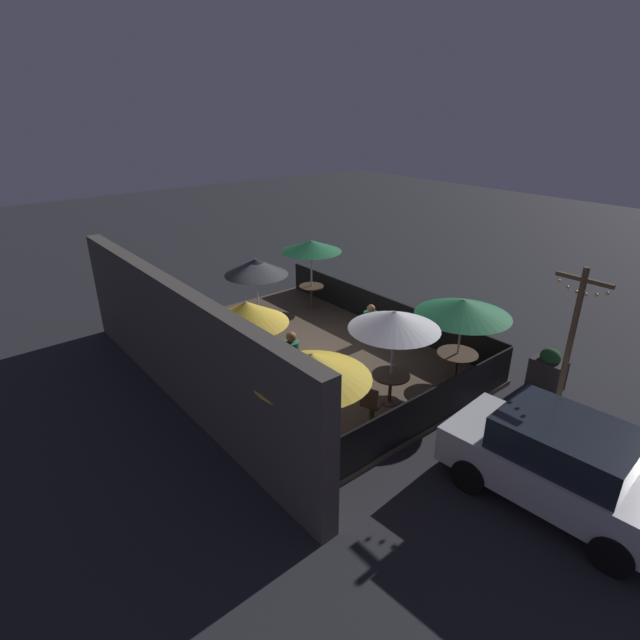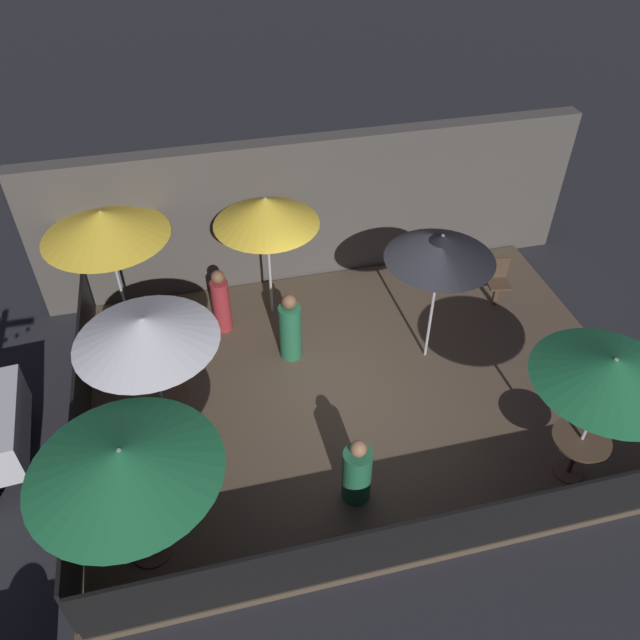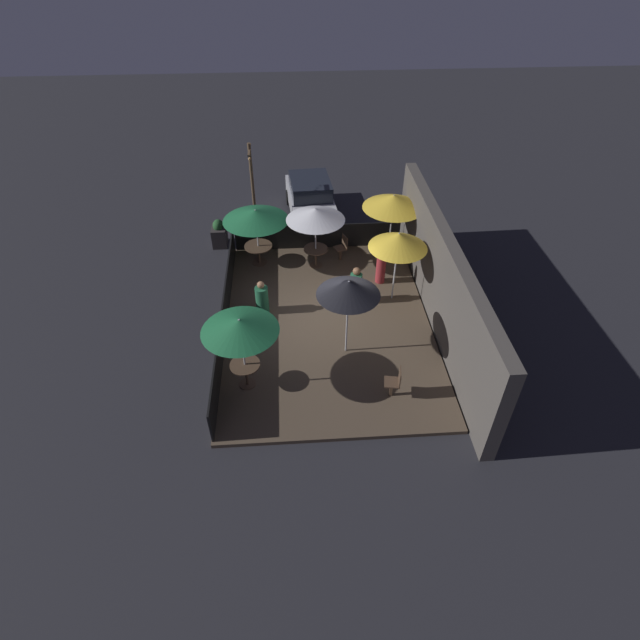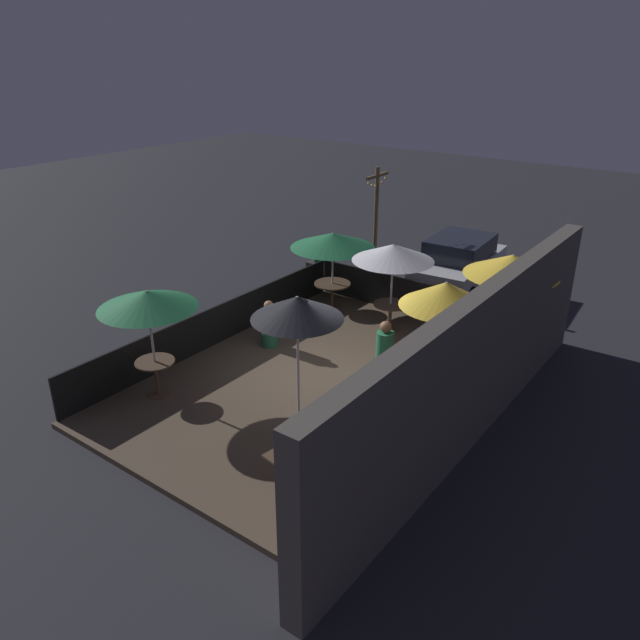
{
  "view_description": "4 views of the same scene",
  "coord_description": "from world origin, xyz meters",
  "px_view_note": "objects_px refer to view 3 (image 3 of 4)",
  "views": [
    {
      "loc": [
        -9.66,
        7.28,
        6.43
      ],
      "look_at": [
        -0.42,
        -0.35,
        1.19
      ],
      "focal_mm": 28.0,
      "sensor_mm": 36.0,
      "label": 1
    },
    {
      "loc": [
        -2.32,
        -6.77,
        7.75
      ],
      "look_at": [
        -0.57,
        0.46,
        1.29
      ],
      "focal_mm": 35.0,
      "sensor_mm": 36.0,
      "label": 2
    },
    {
      "loc": [
        11.79,
        -1.02,
        10.21
      ],
      "look_at": [
        0.89,
        -0.28,
        0.96
      ],
      "focal_mm": 28.0,
      "sensor_mm": 36.0,
      "label": 3
    },
    {
      "loc": [
        9.44,
        6.99,
        6.78
      ],
      "look_at": [
        -0.62,
        -0.48,
        1.2
      ],
      "focal_mm": 35.0,
      "sensor_mm": 36.0,
      "label": 4
    }
  ],
  "objects_px": {
    "patio_umbrella_5": "(349,288)",
    "dining_table_0": "(246,368)",
    "patron_2": "(262,299)",
    "dining_table_2": "(316,252)",
    "patio_umbrella_1": "(255,215)",
    "patron_0": "(381,267)",
    "parked_car_0": "(310,197)",
    "patio_umbrella_3": "(393,201)",
    "patio_umbrella_0": "(240,325)",
    "patio_umbrella_2": "(316,214)",
    "planter_box": "(219,234)",
    "patio_chair_0": "(342,247)",
    "patio_chair_1": "(395,382)",
    "patron_1": "(356,287)",
    "patio_umbrella_4": "(398,240)",
    "light_post": "(252,184)",
    "dining_table_1": "(259,249)"
  },
  "relations": [
    {
      "from": "patio_umbrella_1",
      "to": "planter_box",
      "type": "relative_size",
      "value": 2.14
    },
    {
      "from": "parked_car_0",
      "to": "patio_chair_0",
      "type": "bearing_deg",
      "value": 10.53
    },
    {
      "from": "planter_box",
      "to": "light_post",
      "type": "relative_size",
      "value": 0.29
    },
    {
      "from": "patio_umbrella_5",
      "to": "dining_table_0",
      "type": "xyz_separation_m",
      "value": [
        1.14,
        -2.8,
        -1.66
      ]
    },
    {
      "from": "patio_umbrella_2",
      "to": "patio_chair_1",
      "type": "relative_size",
      "value": 2.37
    },
    {
      "from": "patio_umbrella_2",
      "to": "dining_table_2",
      "type": "xyz_separation_m",
      "value": [
        0.0,
        0.0,
        -1.48
      ]
    },
    {
      "from": "patio_umbrella_4",
      "to": "patio_umbrella_3",
      "type": "bearing_deg",
      "value": 172.85
    },
    {
      "from": "patio_umbrella_4",
      "to": "dining_table_0",
      "type": "xyz_separation_m",
      "value": [
        3.54,
        -4.59,
        -1.58
      ]
    },
    {
      "from": "patio_umbrella_0",
      "to": "patio_umbrella_5",
      "type": "bearing_deg",
      "value": 112.19
    },
    {
      "from": "dining_table_0",
      "to": "light_post",
      "type": "xyz_separation_m",
      "value": [
        -8.38,
        -0.0,
        1.28
      ]
    },
    {
      "from": "patio_chair_1",
      "to": "patron_2",
      "type": "bearing_deg",
      "value": -37.44
    },
    {
      "from": "patron_1",
      "to": "dining_table_0",
      "type": "bearing_deg",
      "value": -41.83
    },
    {
      "from": "patron_2",
      "to": "parked_car_0",
      "type": "bearing_deg",
      "value": 49.64
    },
    {
      "from": "patio_chair_0",
      "to": "light_post",
      "type": "bearing_deg",
      "value": -57.11
    },
    {
      "from": "patron_2",
      "to": "dining_table_2",
      "type": "bearing_deg",
      "value": 29.45
    },
    {
      "from": "dining_table_1",
      "to": "light_post",
      "type": "xyz_separation_m",
      "value": [
        -2.44,
        -0.19,
        1.32
      ]
    },
    {
      "from": "patron_1",
      "to": "parked_car_0",
      "type": "relative_size",
      "value": 0.34
    },
    {
      "from": "patio_chair_0",
      "to": "light_post",
      "type": "xyz_separation_m",
      "value": [
        -2.41,
        -3.17,
        1.37
      ]
    },
    {
      "from": "patio_umbrella_0",
      "to": "light_post",
      "type": "distance_m",
      "value": 8.38
    },
    {
      "from": "patio_umbrella_1",
      "to": "patron_0",
      "type": "xyz_separation_m",
      "value": [
        1.45,
        4.16,
        -1.32
      ]
    },
    {
      "from": "light_post",
      "to": "patio_umbrella_2",
      "type": "bearing_deg",
      "value": 38.65
    },
    {
      "from": "patio_umbrella_1",
      "to": "patio_chair_1",
      "type": "bearing_deg",
      "value": 29.23
    },
    {
      "from": "patio_umbrella_4",
      "to": "parked_car_0",
      "type": "distance_m",
      "value": 6.59
    },
    {
      "from": "patio_umbrella_3",
      "to": "patio_umbrella_5",
      "type": "xyz_separation_m",
      "value": [
        5.04,
        -2.12,
        0.13
      ]
    },
    {
      "from": "patron_1",
      "to": "parked_car_0",
      "type": "bearing_deg",
      "value": -166.87
    },
    {
      "from": "patio_umbrella_1",
      "to": "patron_2",
      "type": "height_order",
      "value": "patio_umbrella_1"
    },
    {
      "from": "patio_umbrella_5",
      "to": "patio_chair_1",
      "type": "xyz_separation_m",
      "value": [
        1.8,
        1.07,
        -1.74
      ]
    },
    {
      "from": "dining_table_0",
      "to": "planter_box",
      "type": "distance_m",
      "value": 7.6
    },
    {
      "from": "dining_table_1",
      "to": "patron_0",
      "type": "distance_m",
      "value": 4.4
    },
    {
      "from": "patio_chair_1",
      "to": "patio_umbrella_4",
      "type": "bearing_deg",
      "value": -90.17
    },
    {
      "from": "patio_umbrella_0",
      "to": "patron_0",
      "type": "xyz_separation_m",
      "value": [
        -4.48,
        4.34,
        -1.52
      ]
    },
    {
      "from": "patio_umbrella_5",
      "to": "dining_table_0",
      "type": "distance_m",
      "value": 3.45
    },
    {
      "from": "patio_umbrella_1",
      "to": "patio_chair_0",
      "type": "bearing_deg",
      "value": 90.53
    },
    {
      "from": "patio_umbrella_3",
      "to": "patio_umbrella_5",
      "type": "bearing_deg",
      "value": -22.82
    },
    {
      "from": "dining_table_2",
      "to": "parked_car_0",
      "type": "height_order",
      "value": "parked_car_0"
    },
    {
      "from": "planter_box",
      "to": "light_post",
      "type": "distance_m",
      "value": 2.24
    },
    {
      "from": "patio_umbrella_2",
      "to": "dining_table_0",
      "type": "bearing_deg",
      "value": -21.42
    },
    {
      "from": "patio_umbrella_2",
      "to": "parked_car_0",
      "type": "height_order",
      "value": "patio_umbrella_2"
    },
    {
      "from": "patron_0",
      "to": "patio_umbrella_5",
      "type": "bearing_deg",
      "value": -47.13
    },
    {
      "from": "patio_umbrella_0",
      "to": "patio_umbrella_2",
      "type": "height_order",
      "value": "patio_umbrella_0"
    },
    {
      "from": "dining_table_2",
      "to": "parked_car_0",
      "type": "relative_size",
      "value": 0.22
    },
    {
      "from": "planter_box",
      "to": "patron_1",
      "type": "bearing_deg",
      "value": 49.37
    },
    {
      "from": "patron_0",
      "to": "patron_1",
      "type": "height_order",
      "value": "patron_1"
    },
    {
      "from": "patron_2",
      "to": "parked_car_0",
      "type": "height_order",
      "value": "parked_car_0"
    },
    {
      "from": "patio_umbrella_1",
      "to": "patio_umbrella_4",
      "type": "xyz_separation_m",
      "value": [
        2.4,
        4.41,
        0.28
      ]
    },
    {
      "from": "parked_car_0",
      "to": "patio_umbrella_1",
      "type": "bearing_deg",
      "value": -34.01
    },
    {
      "from": "patio_umbrella_3",
      "to": "light_post",
      "type": "relative_size",
      "value": 0.66
    },
    {
      "from": "dining_table_2",
      "to": "light_post",
      "type": "distance_m",
      "value": 3.77
    },
    {
      "from": "patio_umbrella_1",
      "to": "patio_umbrella_3",
      "type": "height_order",
      "value": "patio_umbrella_3"
    },
    {
      "from": "patio_umbrella_3",
      "to": "planter_box",
      "type": "height_order",
      "value": "patio_umbrella_3"
    }
  ]
}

